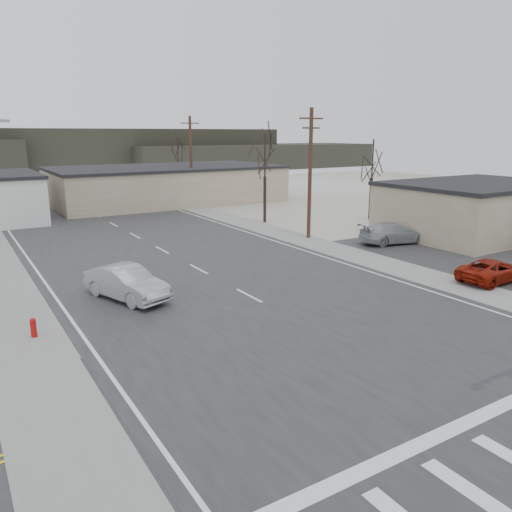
% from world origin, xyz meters
% --- Properties ---
extents(ground, '(140.00, 140.00, 0.00)m').
position_xyz_m(ground, '(0.00, 0.00, 0.00)').
color(ground, silver).
rests_on(ground, ground).
extents(main_road, '(18.00, 110.00, 0.05)m').
position_xyz_m(main_road, '(0.00, 15.00, 0.02)').
color(main_road, '#272729').
rests_on(main_road, ground).
extents(cross_road, '(90.00, 10.00, 0.04)m').
position_xyz_m(cross_road, '(0.00, 0.00, 0.02)').
color(cross_road, '#272729').
rests_on(cross_road, ground).
extents(sidewalk_right, '(3.00, 90.00, 0.06)m').
position_xyz_m(sidewalk_right, '(10.60, 20.00, 0.03)').
color(sidewalk_right, gray).
rests_on(sidewalk_right, ground).
extents(fire_hydrant, '(0.24, 0.24, 0.87)m').
position_xyz_m(fire_hydrant, '(-10.20, 8.00, 0.45)').
color(fire_hydrant, '#A50C0C').
rests_on(fire_hydrant, ground).
extents(building_right_far, '(26.30, 14.30, 4.30)m').
position_xyz_m(building_right_far, '(10.00, 44.00, 2.15)').
color(building_right_far, tan).
rests_on(building_right_far, ground).
extents(building_lot, '(14.30, 10.30, 4.30)m').
position_xyz_m(building_lot, '(24.00, 12.00, 2.16)').
color(building_lot, tan).
rests_on(building_lot, ground).
extents(upole_right_a, '(2.20, 0.30, 10.00)m').
position_xyz_m(upole_right_a, '(11.50, 18.00, 5.22)').
color(upole_right_a, '#4B3023').
rests_on(upole_right_a, ground).
extents(upole_right_b, '(2.20, 0.30, 10.00)m').
position_xyz_m(upole_right_b, '(11.50, 40.00, 5.22)').
color(upole_right_b, '#4B3023').
rests_on(upole_right_b, ground).
extents(tree_right_mid, '(3.74, 3.74, 8.33)m').
position_xyz_m(tree_right_mid, '(12.50, 26.00, 5.93)').
color(tree_right_mid, black).
rests_on(tree_right_mid, ground).
extents(tree_right_far, '(3.52, 3.52, 7.84)m').
position_xyz_m(tree_right_far, '(15.00, 52.00, 5.58)').
color(tree_right_far, black).
rests_on(tree_right_far, ground).
extents(tree_lot, '(3.52, 3.52, 7.84)m').
position_xyz_m(tree_lot, '(22.00, 22.00, 5.58)').
color(tree_lot, black).
rests_on(tree_lot, ground).
extents(hill_center, '(80.00, 18.00, 9.00)m').
position_xyz_m(hill_center, '(15.00, 96.00, 4.50)').
color(hill_center, '#333026').
rests_on(hill_center, ground).
extents(hill_right, '(60.00, 18.00, 5.50)m').
position_xyz_m(hill_right, '(50.00, 90.00, 2.75)').
color(hill_right, '#333026').
rests_on(hill_right, ground).
extents(sedan_crossing, '(3.31, 5.31, 1.65)m').
position_xyz_m(sedan_crossing, '(-5.46, 10.78, 0.87)').
color(sedan_crossing, gray).
rests_on(sedan_crossing, main_road).
extents(car_far_a, '(3.33, 5.41, 1.46)m').
position_xyz_m(car_far_a, '(-0.08, 39.87, 0.78)').
color(car_far_a, black).
rests_on(car_far_a, main_road).
extents(car_far_b, '(1.71, 3.66, 1.21)m').
position_xyz_m(car_far_b, '(-2.56, 64.42, 0.65)').
color(car_far_b, black).
rests_on(car_far_b, main_road).
extents(car_parked_red, '(4.59, 2.20, 1.26)m').
position_xyz_m(car_parked_red, '(12.91, 3.01, 0.67)').
color(car_parked_red, maroon).
rests_on(car_parked_red, parking_lot).
extents(car_parked_silver, '(5.68, 3.30, 1.55)m').
position_xyz_m(car_parked_silver, '(15.71, 13.00, 0.81)').
color(car_parked_silver, '#959B9F').
rests_on(car_parked_silver, parking_lot).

